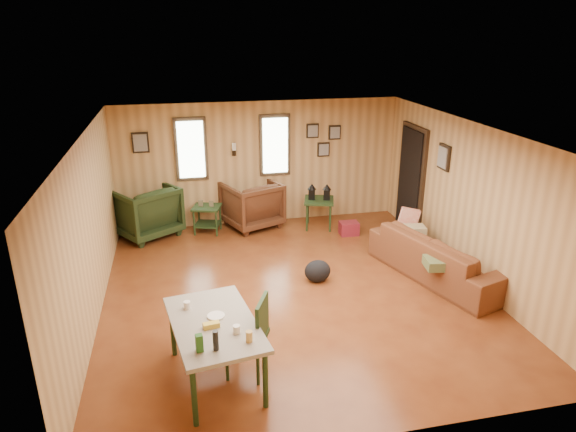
# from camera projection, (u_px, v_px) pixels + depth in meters

# --- Properties ---
(room) EXTENTS (5.54, 6.04, 2.44)m
(room) POSITION_uv_depth(u_px,v_px,m) (301.00, 208.00, 7.54)
(room) COLOR brown
(room) RESTS_ON ground
(sofa) EXTENTS (1.37, 2.49, 0.93)m
(sofa) POSITION_uv_depth(u_px,v_px,m) (441.00, 249.00, 7.95)
(sofa) COLOR brown
(sofa) RESTS_ON ground
(recliner_brown) EXTENTS (1.24, 1.21, 1.00)m
(recliner_brown) POSITION_uv_depth(u_px,v_px,m) (252.00, 202.00, 9.98)
(recliner_brown) COLOR #4B2816
(recliner_brown) RESTS_ON ground
(recliner_green) EXTENTS (1.39, 1.37, 1.06)m
(recliner_green) POSITION_uv_depth(u_px,v_px,m) (145.00, 209.00, 9.52)
(recliner_green) COLOR black
(recliner_green) RESTS_ON ground
(end_table) EXTENTS (0.62, 0.59, 0.64)m
(end_table) POSITION_uv_depth(u_px,v_px,m) (207.00, 215.00, 9.73)
(end_table) COLOR #1F3819
(end_table) RESTS_ON ground
(side_table) EXTENTS (0.69, 0.69, 0.89)m
(side_table) POSITION_uv_depth(u_px,v_px,m) (319.00, 198.00, 9.88)
(side_table) COLOR #1F3819
(side_table) RESTS_ON ground
(cooler) EXTENTS (0.36, 0.26, 0.25)m
(cooler) POSITION_uv_depth(u_px,v_px,m) (349.00, 228.00, 9.70)
(cooler) COLOR maroon
(cooler) RESTS_ON ground
(backpack) EXTENTS (0.50, 0.45, 0.35)m
(backpack) POSITION_uv_depth(u_px,v_px,m) (318.00, 271.00, 7.90)
(backpack) COLOR black
(backpack) RESTS_ON ground
(sofa_pillows) EXTENTS (0.69, 1.90, 0.39)m
(sofa_pillows) POSITION_uv_depth(u_px,v_px,m) (425.00, 241.00, 8.14)
(sofa_pillows) COLOR #535D34
(sofa_pillows) RESTS_ON sofa
(dining_table) EXTENTS (1.08, 1.56, 0.95)m
(dining_table) POSITION_uv_depth(u_px,v_px,m) (214.00, 328.00, 5.53)
(dining_table) COLOR gray
(dining_table) RESTS_ON ground
(dining_chair) EXTENTS (0.58, 0.58, 0.97)m
(dining_chair) POSITION_uv_depth(u_px,v_px,m) (253.00, 332.00, 5.67)
(dining_chair) COLOR black
(dining_chair) RESTS_ON ground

